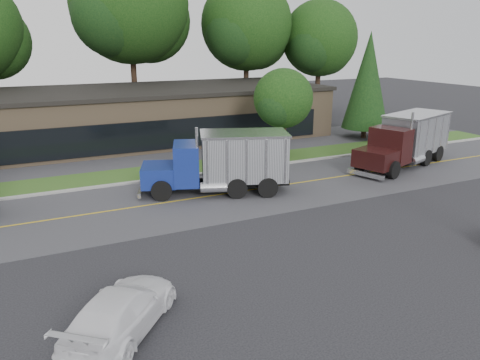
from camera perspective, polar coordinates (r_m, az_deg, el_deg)
The scene contains 15 objects.
ground at distance 17.28m, azimuth 1.69°, elevation -11.56°, with size 140.00×140.00×0.00m, color #35353A.
road at distance 24.95m, azimuth -7.81°, elevation -2.59°, with size 60.00×8.00×0.02m, color #545458.
center_line at distance 24.95m, azimuth -7.81°, elevation -2.59°, with size 60.00×0.12×0.01m, color gold.
curb at distance 28.80m, azimuth -10.41°, elevation -0.08°, with size 60.00×0.30×0.12m, color #9E9E99.
grass_verge at distance 30.47m, azimuth -11.32°, elevation 0.80°, with size 60.00×3.40×0.03m, color #2F5D20.
far_parking at distance 35.19m, azimuth -13.39°, elevation 2.81°, with size 60.00×7.00×0.02m, color #545458.
strip_mall at distance 40.99m, azimuth -12.70°, elevation 7.63°, with size 32.00×12.00×4.00m, color #886F53.
tree_far_c at distance 49.02m, azimuth -13.11°, elevation 19.55°, with size 12.03×11.32×17.16m.
tree_far_d at distance 52.08m, azimuth 0.88°, elevation 17.92°, with size 10.20×9.60×14.54m.
tree_far_e at distance 54.41m, azimuth 9.73°, elevation 16.25°, with size 8.74×8.23×12.47m.
evergreen_right at distance 41.63m, azimuth 15.30°, elevation 11.62°, with size 3.93×3.93×8.92m.
tree_verge at distance 33.54m, azimuth 5.34°, elevation 9.53°, with size 4.44×4.18×6.34m.
dump_truck_blue at distance 25.71m, azimuth -1.97°, elevation 2.34°, with size 8.31×5.01×3.36m.
dump_truck_maroon at distance 33.54m, azimuth 19.70°, elevation 4.78°, with size 9.07×5.14×3.36m.
rally_car at distance 14.44m, azimuth -14.27°, elevation -15.17°, with size 1.90×4.68×1.36m, color white.
Camera 1 is at (-7.02, -13.50, 8.19)m, focal length 35.00 mm.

